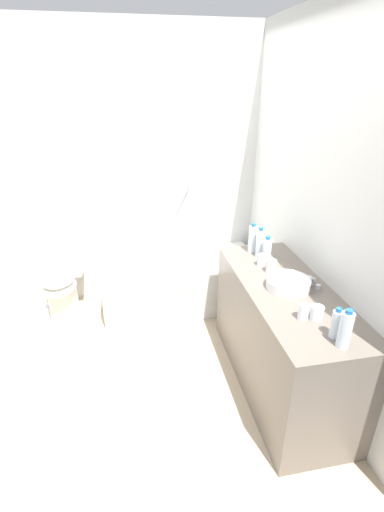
# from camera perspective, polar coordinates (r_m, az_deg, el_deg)

# --- Properties ---
(ground_plane) EXTENTS (3.66, 3.66, 0.00)m
(ground_plane) POSITION_cam_1_polar(r_m,az_deg,el_deg) (3.11, -8.51, -17.01)
(ground_plane) COLOR tan
(wall_back_tiled) EXTENTS (3.06, 0.10, 2.59)m
(wall_back_tiled) POSITION_cam_1_polar(r_m,az_deg,el_deg) (3.66, -10.98, 12.47)
(wall_back_tiled) COLOR silver
(wall_back_tiled) RESTS_ON ground_plane
(wall_right_mirror) EXTENTS (0.10, 2.82, 2.59)m
(wall_right_mirror) POSITION_cam_1_polar(r_m,az_deg,el_deg) (2.80, 19.18, 7.60)
(wall_right_mirror) COLOR silver
(wall_right_mirror) RESTS_ON ground_plane
(bathtub) EXTENTS (1.51, 0.66, 1.17)m
(bathtub) POSITION_cam_1_polar(r_m,az_deg,el_deg) (3.71, -1.95, -3.87)
(bathtub) COLOR silver
(bathtub) RESTS_ON ground_plane
(toilet) EXTENTS (0.37, 0.54, 0.71)m
(toilet) POSITION_cam_1_polar(r_m,az_deg,el_deg) (3.73, -19.68, -4.02)
(toilet) COLOR white
(toilet) RESTS_ON ground_plane
(vanity_counter) EXTENTS (0.57, 1.46, 0.83)m
(vanity_counter) POSITION_cam_1_polar(r_m,az_deg,el_deg) (2.79, 13.68, -12.15)
(vanity_counter) COLOR #6B6056
(vanity_counter) RESTS_ON ground_plane
(sink_basin) EXTENTS (0.30, 0.30, 0.07)m
(sink_basin) POSITION_cam_1_polar(r_m,az_deg,el_deg) (2.55, 14.74, -4.15)
(sink_basin) COLOR white
(sink_basin) RESTS_ON vanity_counter
(sink_faucet) EXTENTS (0.13, 0.15, 0.06)m
(sink_faucet) POSITION_cam_1_polar(r_m,az_deg,el_deg) (2.63, 18.14, -3.83)
(sink_faucet) COLOR #B8B8BD
(sink_faucet) RESTS_ON vanity_counter
(water_bottle_0) EXTENTS (0.07, 0.07, 0.20)m
(water_bottle_0) POSITION_cam_1_polar(r_m,az_deg,el_deg) (2.88, 11.59, 1.01)
(water_bottle_0) COLOR silver
(water_bottle_0) RESTS_ON vanity_counter
(water_bottle_1) EXTENTS (0.07, 0.07, 0.25)m
(water_bottle_1) POSITION_cam_1_polar(r_m,az_deg,el_deg) (2.99, 9.41, 2.65)
(water_bottle_1) COLOR silver
(water_bottle_1) RESTS_ON vanity_counter
(water_bottle_2) EXTENTS (0.06, 0.06, 0.18)m
(water_bottle_2) POSITION_cam_1_polar(r_m,az_deg,el_deg) (2.14, 21.53, -9.83)
(water_bottle_2) COLOR silver
(water_bottle_2) RESTS_ON vanity_counter
(water_bottle_3) EXTENTS (0.07, 0.07, 0.24)m
(water_bottle_3) POSITION_cam_1_polar(r_m,az_deg,el_deg) (2.93, 10.52, 2.01)
(water_bottle_3) COLOR silver
(water_bottle_3) RESTS_ON vanity_counter
(water_bottle_4) EXTENTS (0.07, 0.07, 0.23)m
(water_bottle_4) POSITION_cam_1_polar(r_m,az_deg,el_deg) (2.07, 22.77, -10.54)
(water_bottle_4) COLOR silver
(water_bottle_4) RESTS_ON vanity_counter
(drinking_glass_0) EXTENTS (0.08, 0.08, 0.08)m
(drinking_glass_0) POSITION_cam_1_polar(r_m,az_deg,el_deg) (2.28, 18.89, -8.38)
(drinking_glass_0) COLOR white
(drinking_glass_0) RESTS_ON vanity_counter
(drinking_glass_1) EXTENTS (0.07, 0.07, 0.10)m
(drinking_glass_1) POSITION_cam_1_polar(r_m,az_deg,el_deg) (2.72, 12.20, -1.54)
(drinking_glass_1) COLOR white
(drinking_glass_1) RESTS_ON vanity_counter
(drinking_glass_2) EXTENTS (0.06, 0.06, 0.09)m
(drinking_glass_2) POSITION_cam_1_polar(r_m,az_deg,el_deg) (2.80, 10.73, -0.62)
(drinking_glass_2) COLOR white
(drinking_glass_2) RESTS_ON vanity_counter
(drinking_glass_3) EXTENTS (0.06, 0.06, 0.10)m
(drinking_glass_3) POSITION_cam_1_polar(r_m,az_deg,el_deg) (2.24, 16.94, -8.33)
(drinking_glass_3) COLOR white
(drinking_glass_3) RESTS_ON vanity_counter
(toilet_paper_roll) EXTENTS (0.11, 0.11, 0.14)m
(toilet_paper_roll) POSITION_cam_1_polar(r_m,az_deg,el_deg) (3.86, -21.93, -8.19)
(toilet_paper_roll) COLOR white
(toilet_paper_roll) RESTS_ON ground_plane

